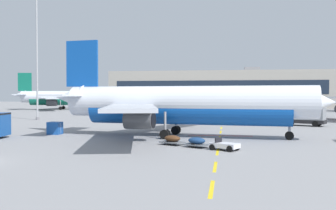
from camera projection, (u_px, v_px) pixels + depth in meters
apron_paint_markings at (222, 126)px, 61.41m from camera, size 8.00×92.94×0.01m
airliner_foreground at (182, 104)px, 45.78m from camera, size 34.82×34.42×12.20m
airliner_far_center at (66, 98)px, 131.48m from camera, size 35.96×35.06×12.73m
ground_power_truck at (305, 116)px, 62.23m from camera, size 7.33×5.29×3.14m
baggage_train at (197, 142)px, 36.64m from camera, size 8.20×5.51×1.14m
uld_cargo_container at (55, 128)px, 48.91m from camera, size 1.62×1.56×1.60m
apron_light_mast_near at (37, 32)px, 76.41m from camera, size 1.80×1.80×29.30m
terminal_satellite at (219, 89)px, 154.01m from camera, size 88.00×18.51×16.27m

